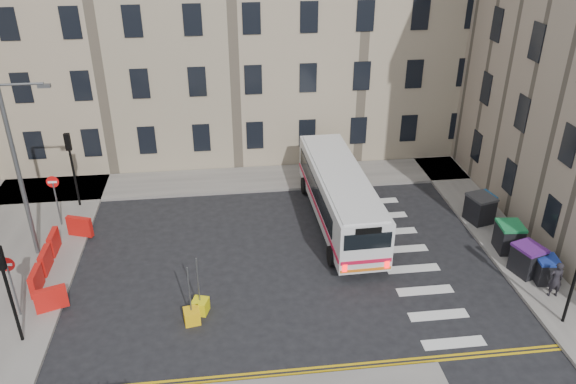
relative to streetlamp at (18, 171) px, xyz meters
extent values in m
plane|color=black|center=(13.00, -2.00, -4.34)|extent=(120.00, 120.00, 0.00)
cube|color=slate|center=(7.00, 6.60, -4.26)|extent=(36.00, 3.20, 0.15)
cube|color=slate|center=(22.00, 2.00, -4.26)|extent=(2.40, 26.00, 0.15)
cube|color=slate|center=(-1.00, -1.00, -4.26)|extent=(6.00, 22.00, 0.15)
cube|color=gray|center=(6.00, 13.50, 3.66)|extent=(38.00, 10.50, 16.00)
cylinder|color=black|center=(21.60, -7.50, -2.59)|extent=(0.12, 0.12, 3.20)
cylinder|color=black|center=(1.00, 4.50, -2.59)|extent=(0.12, 0.12, 3.20)
cube|color=black|center=(1.00, 4.50, -0.54)|extent=(0.28, 0.22, 0.90)
cylinder|color=black|center=(1.00, -6.00, -2.59)|extent=(0.12, 0.12, 3.20)
cylinder|color=#595B5E|center=(0.00, 0.00, -0.19)|extent=(0.20, 0.20, 8.00)
cylinder|color=#595B5E|center=(0.50, 2.50, -2.99)|extent=(0.08, 0.08, 2.40)
cube|color=red|center=(0.50, 2.50, -1.49)|extent=(0.60, 0.04, 0.60)
cylinder|color=#595B5E|center=(0.50, -4.50, -2.99)|extent=(0.08, 0.08, 2.40)
cube|color=red|center=(0.50, -4.50, -1.49)|extent=(0.60, 0.04, 0.60)
cube|color=red|center=(0.80, -3.00, -3.69)|extent=(0.25, 1.25, 1.00)
cube|color=red|center=(0.80, -1.50, -3.69)|extent=(0.25, 1.25, 1.00)
cube|color=red|center=(0.80, 0.00, -3.69)|extent=(0.25, 1.25, 1.00)
cube|color=red|center=(1.70, 1.30, -3.69)|extent=(1.26, 0.66, 1.00)
cube|color=red|center=(1.70, -4.30, -3.69)|extent=(1.26, 0.66, 1.00)
cube|color=silver|center=(14.48, 1.22, -2.71)|extent=(2.58, 10.31, 2.33)
cube|color=black|center=(13.29, 1.66, -2.52)|extent=(0.26, 8.20, 0.93)
cube|color=black|center=(15.64, 1.72, -2.52)|extent=(0.26, 8.20, 0.93)
cube|color=black|center=(14.36, 6.36, -2.47)|extent=(2.05, 0.11, 1.03)
cube|color=black|center=(14.60, -3.91, -2.24)|extent=(2.05, 0.11, 0.75)
cube|color=red|center=(13.30, 1.19, -3.26)|extent=(0.28, 10.07, 0.17)
cube|color=red|center=(15.66, 1.25, -3.26)|extent=(0.28, 10.07, 0.17)
cube|color=#FF0C0C|center=(13.67, -3.95, -3.50)|extent=(0.21, 0.05, 0.37)
cube|color=#FF0C0C|center=(15.54, -3.90, -3.50)|extent=(0.21, 0.05, 0.37)
cylinder|color=black|center=(13.23, 4.64, -3.87)|extent=(0.28, 0.94, 0.93)
cylinder|color=black|center=(15.56, 4.70, -3.87)|extent=(0.28, 0.94, 0.93)
cylinder|color=black|center=(13.40, -2.44, -3.87)|extent=(0.28, 0.94, 0.93)
cylinder|color=black|center=(15.73, -2.38, -3.87)|extent=(0.28, 0.94, 0.93)
cube|color=black|center=(22.21, -4.92, -3.67)|extent=(0.97, 1.09, 1.03)
cube|color=navy|center=(22.21, -4.92, -3.11)|extent=(1.02, 1.14, 0.11)
cube|color=black|center=(21.71, -4.27, -3.58)|extent=(1.31, 1.42, 1.22)
cube|color=#531E71|center=(21.71, -4.27, -2.90)|extent=(1.38, 1.48, 0.13)
cube|color=black|center=(21.76, -2.45, -3.56)|extent=(1.14, 1.28, 1.24)
cube|color=#1A773F|center=(21.76, -2.45, -2.88)|extent=(1.20, 1.34, 0.13)
cube|color=black|center=(21.56, 0.28, -3.55)|extent=(1.33, 1.45, 1.28)
cube|color=#333335|center=(21.56, 0.28, -2.84)|extent=(1.40, 1.52, 0.13)
cube|color=black|center=(21.99, 0.87, -3.65)|extent=(1.06, 1.17, 1.07)
cube|color=navy|center=(21.99, 0.87, -3.07)|extent=(1.12, 1.22, 0.11)
imported|color=black|center=(22.03, -5.94, -3.37)|extent=(0.62, 0.43, 1.63)
cube|color=yellow|center=(7.58, -5.04, -4.04)|extent=(0.76, 0.76, 0.60)
cube|color=#EAAE0D|center=(7.26, -5.61, -4.04)|extent=(0.70, 0.70, 0.60)
camera|label=1|loc=(8.89, -23.09, 10.40)|focal=35.00mm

